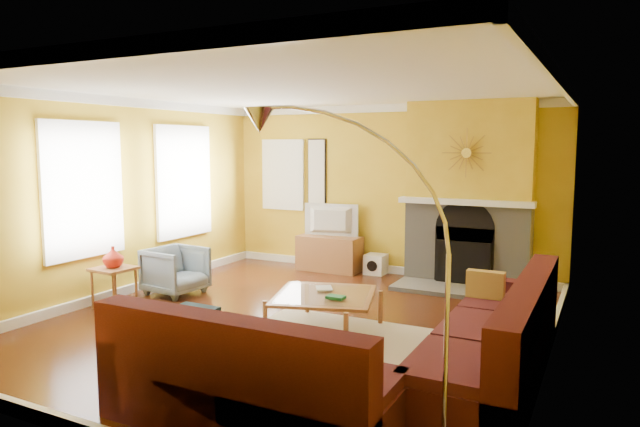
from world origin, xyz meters
The scene contains 27 objects.
floor centered at (0.00, 0.00, -0.01)m, with size 5.50×6.00×0.02m, color #572812.
ceiling centered at (0.00, 0.00, 2.71)m, with size 5.50×6.00×0.02m, color white.
wall_back centered at (0.00, 3.01, 1.35)m, with size 5.50×0.02×2.70m, color gold.
wall_front centered at (0.00, -3.01, 1.35)m, with size 5.50×0.02×2.70m, color gold.
wall_left centered at (-2.76, 0.00, 1.35)m, with size 0.02×6.00×2.70m, color gold.
wall_right centered at (2.76, 0.00, 1.35)m, with size 0.02×6.00×2.70m, color gold.
baseboard centered at (0.00, 0.00, 0.06)m, with size 5.50×6.00×0.12m, color white, non-canonical shape.
crown_molding centered at (0.00, 0.00, 2.64)m, with size 5.50×6.00×0.12m, color white, non-canonical shape.
window_left_near centered at (-2.72, 1.30, 1.50)m, with size 0.06×1.22×1.72m, color white.
window_left_far centered at (-2.72, -0.60, 1.50)m, with size 0.06×1.22×1.72m, color white.
window_back centered at (-1.90, 2.96, 1.55)m, with size 0.82×0.06×1.22m, color white.
wall_art centered at (-1.25, 2.97, 1.60)m, with size 0.34×0.04×1.14m, color white.
fireplace centered at (1.35, 2.80, 1.35)m, with size 1.80×0.40×2.70m, color gray, non-canonical shape.
mantel centered at (1.35, 2.56, 1.25)m, with size 1.92×0.22×0.08m, color white.
hearth centered at (1.35, 2.25, 0.03)m, with size 1.80×0.70×0.06m, color gray.
sunburst centered at (1.35, 2.57, 1.95)m, with size 0.70×0.04×0.70m, color olive, non-canonical shape.
rug centered at (0.83, -0.43, 0.01)m, with size 2.40×1.80×0.02m, color beige.
sectional_sofa centered at (1.28, -0.96, 0.45)m, with size 2.93×3.48×0.90m, color #50191C, non-canonical shape.
coffee_table centered at (0.43, -0.08, 0.21)m, with size 1.06×1.06×0.42m, color white, non-canonical shape.
media_console centered at (-0.88, 2.71, 0.29)m, with size 1.04×0.47×0.57m, color #9F6639.
tv centered at (-0.88, 2.71, 0.84)m, with size 0.92×0.12×0.53m, color black.
subwoofer centered at (-0.10, 2.81, 0.16)m, with size 0.32×0.32×0.32m, color white.
armchair centered at (-2.12, 0.39, 0.33)m, with size 0.70×0.72×0.66m, color gray.
side_table centered at (-2.39, -0.46, 0.26)m, with size 0.47×0.47×0.51m, color #9F6639, non-canonical shape.
vase centered at (-2.39, -0.46, 0.65)m, with size 0.26×0.26×0.27m, color red.
book centered at (0.27, 0.02, 0.43)m, with size 0.18×0.24×0.02m, color white.
arc_lamp centered at (1.71, -2.19, 1.15)m, with size 1.45×0.36×2.31m, color silver, non-canonical shape.
Camera 1 is at (3.19, -5.60, 2.05)m, focal length 32.00 mm.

